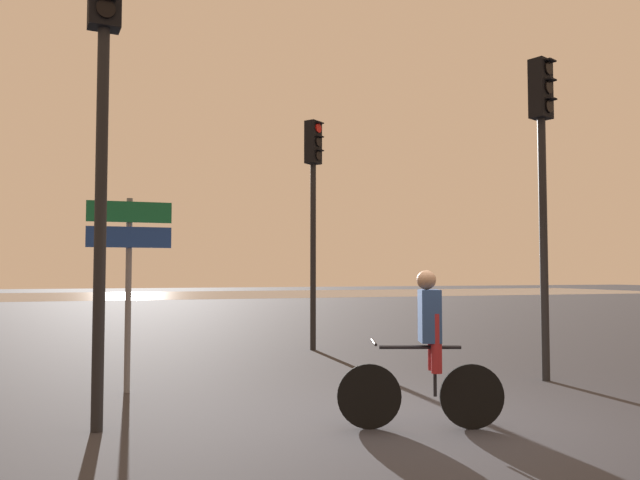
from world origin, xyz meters
TOP-DOWN VIEW (x-y plane):
  - ground_plane at (0.00, 0.00)m, footprint 120.00×120.00m
  - water_strip at (0.00, 39.41)m, footprint 80.00×16.00m
  - traffic_light_center at (0.80, 6.36)m, footprint 0.41×0.42m
  - traffic_light_near_left at (-3.27, 0.75)m, footprint 0.35×0.36m
  - traffic_light_near_right at (2.96, 1.79)m, footprint 0.39×0.41m
  - direction_sign_post at (-2.94, 2.77)m, footprint 1.10×0.11m
  - cyclist at (-0.07, -0.20)m, footprint 1.63×0.66m

SIDE VIEW (x-z plane):
  - ground_plane at x=0.00m, z-range 0.00..0.00m
  - water_strip at x=0.00m, z-range 0.00..0.01m
  - cyclist at x=-0.07m, z-range 0.01..1.63m
  - direction_sign_post at x=-2.94m, z-range 0.49..3.09m
  - traffic_light_center at x=0.80m, z-range 0.91..5.68m
  - traffic_light_near_right at x=2.96m, z-range 0.92..5.73m
  - traffic_light_near_left at x=-3.27m, z-range 0.95..5.98m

